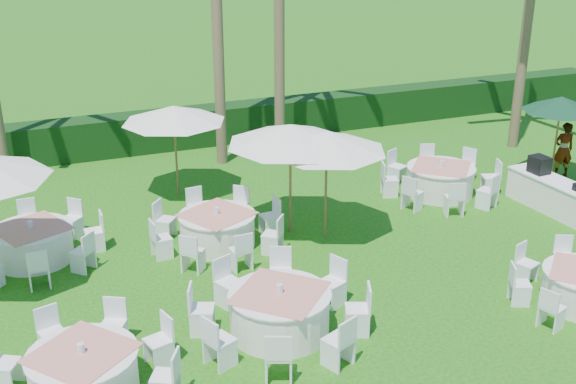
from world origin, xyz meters
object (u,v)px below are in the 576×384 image
at_px(umbrella_c, 174,114).
at_px(staff_person, 563,150).
at_px(banquet_table_f, 440,180).
at_px(banquet_table_a, 84,372).
at_px(buffet_table, 566,200).
at_px(umbrella_b, 327,141).
at_px(umbrella_d, 290,134).
at_px(banquet_table_d, 33,243).
at_px(umbrella_green, 561,104).
at_px(banquet_table_b, 280,311).
at_px(banquet_table_e, 217,229).

distance_m(umbrella_c, staff_person, 11.06).
relative_size(banquet_table_f, umbrella_c, 1.16).
height_order(banquet_table_a, buffet_table, buffet_table).
xyz_separation_m(banquet_table_a, umbrella_c, (3.44, 7.84, 1.86)).
relative_size(umbrella_b, umbrella_d, 0.93).
relative_size(umbrella_b, umbrella_c, 1.02).
relative_size(banquet_table_d, umbrella_d, 1.02).
height_order(umbrella_green, staff_person, umbrella_green).
bearing_deg(umbrella_b, umbrella_c, 123.95).
distance_m(banquet_table_b, umbrella_b, 4.67).
bearing_deg(umbrella_b, buffet_table, -11.07).
bearing_deg(banquet_table_b, banquet_table_e, 90.14).
height_order(umbrella_b, umbrella_green, umbrella_b).
height_order(banquet_table_a, banquet_table_f, banquet_table_f).
distance_m(banquet_table_a, banquet_table_e, 5.70).
relative_size(banquet_table_d, umbrella_b, 1.10).
relative_size(buffet_table, staff_person, 2.26).
xyz_separation_m(umbrella_c, umbrella_d, (1.94, -3.32, 0.19)).
height_order(umbrella_b, buffet_table, umbrella_b).
bearing_deg(umbrella_green, umbrella_b, -171.60).
bearing_deg(banquet_table_e, banquet_table_b, -89.86).
relative_size(umbrella_b, buffet_table, 0.76).
relative_size(banquet_table_b, banquet_table_d, 1.05).
bearing_deg(umbrella_d, banquet_table_a, -139.96).
bearing_deg(umbrella_d, umbrella_c, 120.31).
distance_m(banquet_table_e, umbrella_b, 3.21).
distance_m(banquet_table_f, umbrella_d, 5.13).
height_order(umbrella_green, buffet_table, umbrella_green).
xyz_separation_m(banquet_table_d, buffet_table, (12.59, -2.48, 0.04)).
bearing_deg(banquet_table_a, banquet_table_d, 94.86).
height_order(banquet_table_f, umbrella_d, umbrella_d).
bearing_deg(staff_person, umbrella_c, 1.32).
xyz_separation_m(banquet_table_e, staff_person, (10.51, 0.67, 0.40)).
bearing_deg(umbrella_d, banquet_table_f, 8.67).
bearing_deg(banquet_table_d, umbrella_d, -7.18).
relative_size(umbrella_d, staff_person, 1.85).
xyz_separation_m(banquet_table_a, banquet_table_f, (10.04, 5.23, 0.01)).
height_order(banquet_table_e, umbrella_green, umbrella_green).
height_order(banquet_table_f, umbrella_green, umbrella_green).
bearing_deg(staff_person, umbrella_d, 19.67).
height_order(umbrella_d, buffet_table, umbrella_d).
height_order(banquet_table_e, umbrella_d, umbrella_d).
xyz_separation_m(banquet_table_a, staff_person, (14.06, 5.14, 0.40)).
height_order(umbrella_b, umbrella_c, umbrella_b).
height_order(umbrella_c, umbrella_green, umbrella_c).
height_order(banquet_table_d, banquet_table_e, banquet_table_e).
bearing_deg(banquet_table_f, staff_person, -1.37).
distance_m(umbrella_b, umbrella_d, 0.87).
bearing_deg(umbrella_d, staff_person, 4.05).
bearing_deg(banquet_table_b, banquet_table_a, -171.70).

